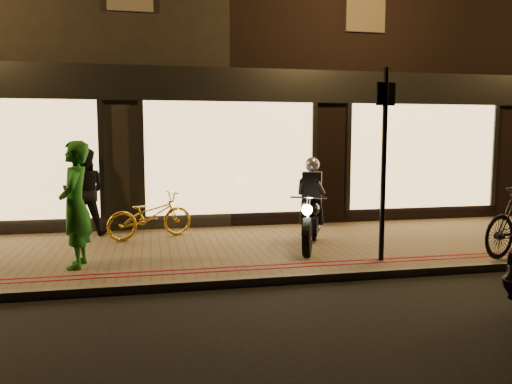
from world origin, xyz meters
TOP-DOWN VIEW (x-y plane):
  - ground at (0.00, 0.00)m, footprint 90.00×90.00m
  - sidewalk at (0.00, 2.00)m, footprint 50.00×4.00m
  - kerb_stone at (0.00, 0.05)m, footprint 50.00×0.14m
  - red_kerb_lines at (0.00, 0.55)m, footprint 50.00×0.26m
  - building_row at (-0.00, 8.99)m, footprint 48.00×10.11m
  - motorcycle at (1.08, 1.72)m, footprint 0.92×1.84m
  - sign_post at (1.88, 0.59)m, footprint 0.35×0.11m
  - bicycle_gold at (-1.71, 3.08)m, footprint 1.78×1.15m
  - person_green at (-2.78, 1.13)m, footprint 0.47×0.70m
  - person_dark at (-2.97, 3.67)m, footprint 0.85×0.67m

SIDE VIEW (x-z plane):
  - ground at x=0.00m, z-range 0.00..0.00m
  - sidewalk at x=0.00m, z-range 0.00..0.12m
  - kerb_stone at x=0.00m, z-range 0.00..0.12m
  - red_kerb_lines at x=0.00m, z-range 0.12..0.13m
  - bicycle_gold at x=-1.71m, z-range 0.12..1.00m
  - motorcycle at x=1.08m, z-range -0.06..1.53m
  - person_dark at x=-2.97m, z-range 0.12..1.85m
  - person_green at x=-2.78m, z-range 0.12..2.01m
  - sign_post at x=1.88m, z-range 0.30..3.30m
  - building_row at x=0.00m, z-range 0.00..8.50m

